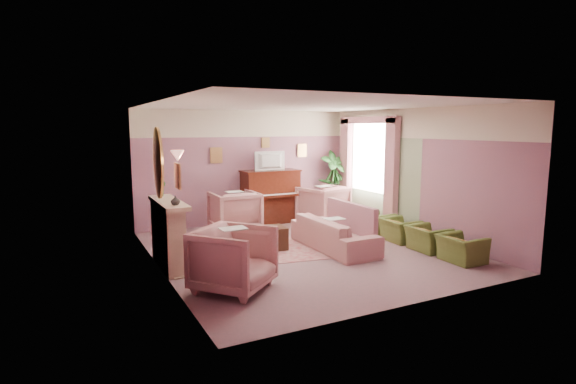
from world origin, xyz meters
name	(u,v)px	position (x,y,z in m)	size (l,w,h in m)	color
floor	(305,251)	(0.00, 0.00, 0.00)	(5.50, 6.00, 0.01)	#7F5E64
ceiling	(306,105)	(0.00, 0.00, 2.80)	(5.50, 6.00, 0.01)	silver
wall_back	(247,167)	(0.00, 3.00, 1.40)	(5.50, 0.02, 2.80)	slate
wall_front	(416,203)	(0.00, -3.00, 1.40)	(5.50, 0.02, 2.80)	slate
wall_left	(158,188)	(-2.75, 0.00, 1.40)	(0.02, 6.00, 2.80)	slate
wall_right	(415,173)	(2.75, 0.00, 1.40)	(0.02, 6.00, 2.80)	slate
picture_rail_band	(246,124)	(0.00, 2.99, 2.47)	(5.50, 0.01, 0.65)	beige
stripe_panel	(377,181)	(2.73, 1.30, 1.07)	(0.01, 3.00, 2.15)	#91A57E
fireplace_surround	(168,235)	(-2.59, 0.20, 0.55)	(0.30, 1.40, 1.10)	tan
fireplace_inset	(174,243)	(-2.49, 0.20, 0.40)	(0.18, 0.72, 0.68)	black
fire_ember	(177,253)	(-2.45, 0.20, 0.22)	(0.06, 0.54, 0.10)	orange
mantel_shelf	(168,203)	(-2.56, 0.20, 1.12)	(0.40, 1.55, 0.07)	tan
hearth	(180,264)	(-2.39, 0.20, 0.01)	(0.55, 1.50, 0.02)	tan
mirror_frame	(158,163)	(-2.70, 0.20, 1.80)	(0.04, 0.72, 1.20)	tan
mirror_glass	(160,163)	(-2.67, 0.20, 1.80)	(0.01, 0.60, 1.06)	white
sconce_shade	(177,156)	(-2.62, -0.85, 1.98)	(0.20, 0.20, 0.16)	#FFAE8F
piano	(271,197)	(0.50, 2.68, 0.65)	(1.40, 0.60, 1.30)	#42160C
piano_keyshelf	(276,196)	(0.50, 2.33, 0.72)	(1.30, 0.12, 0.06)	#42160C
piano_keys	(276,195)	(0.50, 2.33, 0.76)	(1.20, 0.08, 0.02)	white
piano_top	(270,171)	(0.50, 2.68, 1.31)	(1.45, 0.65, 0.04)	#42160C
television	(271,159)	(0.50, 2.63, 1.60)	(0.80, 0.12, 0.48)	black
print_back_left	(216,155)	(-0.80, 2.96, 1.72)	(0.30, 0.03, 0.38)	tan
print_back_right	(302,150)	(1.55, 2.96, 1.78)	(0.26, 0.03, 0.34)	tan
print_back_mid	(266,143)	(0.50, 2.96, 2.00)	(0.22, 0.03, 0.26)	tan
print_left_wall	(178,176)	(-2.71, -1.20, 1.72)	(0.03, 0.28, 0.36)	tan
window_blind	(370,155)	(2.70, 1.55, 1.70)	(0.03, 1.40, 1.80)	silver
curtain_left	(391,175)	(2.62, 0.63, 1.30)	(0.16, 0.34, 2.60)	#A76975
curtain_right	(346,168)	(2.62, 2.47, 1.30)	(0.16, 0.34, 2.60)	#A76975
pelmet	(368,120)	(2.62, 1.55, 2.56)	(0.16, 2.20, 0.16)	#A76975
mantel_plant	(162,189)	(-2.55, 0.75, 1.29)	(0.16, 0.16, 0.28)	#20521F
mantel_vase	(175,200)	(-2.55, -0.30, 1.23)	(0.16, 0.16, 0.16)	beige
area_rug	(269,250)	(-0.63, 0.33, 0.01)	(2.50, 1.80, 0.01)	#AD6A6A
coffee_table	(260,239)	(-0.77, 0.40, 0.23)	(1.00, 0.50, 0.45)	#351C10
table_paper	(263,227)	(-0.72, 0.40, 0.46)	(0.35, 0.28, 0.01)	white
sofa	(334,228)	(0.58, -0.14, 0.43)	(0.71, 2.12, 0.86)	tan
sofa_throw	(351,217)	(0.98, -0.14, 0.60)	(0.11, 1.61, 0.59)	#A76975
floral_armchair_left	(235,209)	(-0.66, 2.12, 0.52)	(1.01, 1.01, 1.05)	tan
floral_armchair_right	(323,202)	(1.64, 2.01, 0.52)	(1.01, 1.01, 1.05)	tan
floral_armchair_front	(234,256)	(-1.97, -1.39, 0.52)	(1.01, 1.01, 1.05)	tan
olive_chair_a	(461,244)	(2.13, -1.91, 0.32)	(0.52, 0.74, 0.64)	#516427
olive_chair_b	(428,235)	(2.13, -1.09, 0.32)	(0.52, 0.74, 0.64)	#516427
olive_chair_c	(400,226)	(2.13, -0.27, 0.32)	(0.52, 0.74, 0.64)	#516427
olive_chair_d	(375,219)	(2.13, 0.55, 0.32)	(0.52, 0.74, 0.64)	#516427
side_table	(331,204)	(2.28, 2.63, 0.35)	(0.52, 0.52, 0.70)	silver
side_plant_big	(331,184)	(2.28, 2.63, 0.87)	(0.30, 0.30, 0.34)	#20521F
side_plant_small	(337,186)	(2.40, 2.53, 0.84)	(0.16, 0.16, 0.28)	#20521F
palm_pot	(334,210)	(2.34, 2.61, 0.17)	(0.34, 0.34, 0.34)	#AD5A46
palm_plant	(334,177)	(2.34, 2.61, 1.06)	(0.76, 0.76, 1.44)	#20521F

